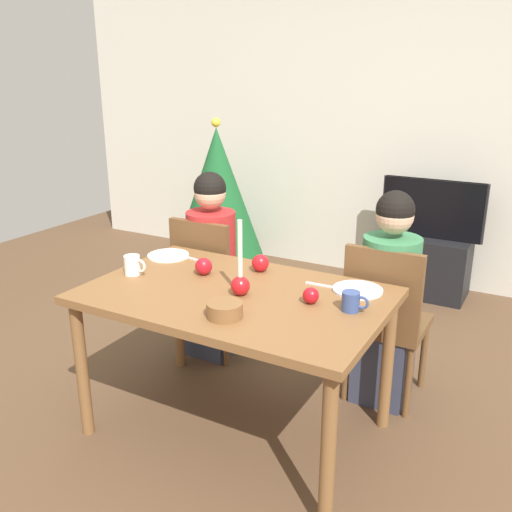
% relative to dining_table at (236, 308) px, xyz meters
% --- Properties ---
extents(ground_plane, '(7.68, 7.68, 0.00)m').
position_rel_dining_table_xyz_m(ground_plane, '(0.00, 0.00, -0.67)').
color(ground_plane, brown).
extents(back_wall, '(6.40, 0.10, 2.60)m').
position_rel_dining_table_xyz_m(back_wall, '(0.00, 2.60, 0.63)').
color(back_wall, beige).
rests_on(back_wall, ground).
extents(dining_table, '(1.40, 0.90, 0.75)m').
position_rel_dining_table_xyz_m(dining_table, '(0.00, 0.00, 0.00)').
color(dining_table, brown).
rests_on(dining_table, ground).
extents(chair_left, '(0.40, 0.40, 0.90)m').
position_rel_dining_table_xyz_m(chair_left, '(-0.56, 0.61, -0.15)').
color(chair_left, brown).
rests_on(chair_left, ground).
extents(chair_right, '(0.40, 0.40, 0.90)m').
position_rel_dining_table_xyz_m(chair_right, '(0.55, 0.61, -0.15)').
color(chair_right, brown).
rests_on(chair_right, ground).
extents(person_left_child, '(0.30, 0.30, 1.17)m').
position_rel_dining_table_xyz_m(person_left_child, '(-0.56, 0.64, -0.10)').
color(person_left_child, '#33384C').
rests_on(person_left_child, ground).
extents(person_right_child, '(0.30, 0.30, 1.17)m').
position_rel_dining_table_xyz_m(person_right_child, '(0.55, 0.64, -0.10)').
color(person_right_child, '#33384C').
rests_on(person_right_child, ground).
extents(tv_stand, '(0.64, 0.40, 0.48)m').
position_rel_dining_table_xyz_m(tv_stand, '(0.41, 2.30, -0.43)').
color(tv_stand, black).
rests_on(tv_stand, ground).
extents(tv, '(0.79, 0.05, 0.46)m').
position_rel_dining_table_xyz_m(tv, '(0.41, 2.30, 0.04)').
color(tv, black).
rests_on(tv, tv_stand).
extents(christmas_tree, '(0.80, 0.80, 1.36)m').
position_rel_dining_table_xyz_m(christmas_tree, '(-1.38, 1.99, 0.04)').
color(christmas_tree, brown).
rests_on(christmas_tree, ground).
extents(candle_centerpiece, '(0.09, 0.09, 0.36)m').
position_rel_dining_table_xyz_m(candle_centerpiece, '(0.04, -0.02, 0.16)').
color(candle_centerpiece, red).
rests_on(candle_centerpiece, dining_table).
extents(plate_left, '(0.23, 0.23, 0.01)m').
position_rel_dining_table_xyz_m(plate_left, '(-0.60, 0.27, 0.09)').
color(plate_left, white).
rests_on(plate_left, dining_table).
extents(plate_right, '(0.23, 0.23, 0.01)m').
position_rel_dining_table_xyz_m(plate_right, '(0.50, 0.29, 0.09)').
color(plate_right, silver).
rests_on(plate_right, dining_table).
extents(mug_left, '(0.13, 0.08, 0.10)m').
position_rel_dining_table_xyz_m(mug_left, '(-0.58, -0.05, 0.13)').
color(mug_left, white).
rests_on(mug_left, dining_table).
extents(mug_right, '(0.12, 0.08, 0.09)m').
position_rel_dining_table_xyz_m(mug_right, '(0.55, 0.06, 0.13)').
color(mug_right, '#33477F').
rests_on(mug_right, dining_table).
extents(fork_left, '(0.18, 0.05, 0.01)m').
position_rel_dining_table_xyz_m(fork_left, '(-0.43, 0.29, 0.09)').
color(fork_left, silver).
rests_on(fork_left, dining_table).
extents(fork_right, '(0.18, 0.02, 0.01)m').
position_rel_dining_table_xyz_m(fork_right, '(0.33, 0.27, 0.09)').
color(fork_right, silver).
rests_on(fork_right, dining_table).
extents(bowl_walnuts, '(0.15, 0.15, 0.07)m').
position_rel_dining_table_xyz_m(bowl_walnuts, '(0.10, -0.26, 0.12)').
color(bowl_walnuts, brown).
rests_on(bowl_walnuts, dining_table).
extents(apple_near_candle, '(0.09, 0.09, 0.09)m').
position_rel_dining_table_xyz_m(apple_near_candle, '(-0.03, 0.31, 0.13)').
color(apple_near_candle, red).
rests_on(apple_near_candle, dining_table).
extents(apple_by_left_plate, '(0.09, 0.09, 0.09)m').
position_rel_dining_table_xyz_m(apple_by_left_plate, '(-0.26, 0.13, 0.13)').
color(apple_by_left_plate, '#B3141E').
rests_on(apple_by_left_plate, dining_table).
extents(apple_by_right_mug, '(0.07, 0.07, 0.07)m').
position_rel_dining_table_xyz_m(apple_by_right_mug, '(0.36, 0.05, 0.12)').
color(apple_by_right_mug, '#B3111A').
rests_on(apple_by_right_mug, dining_table).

